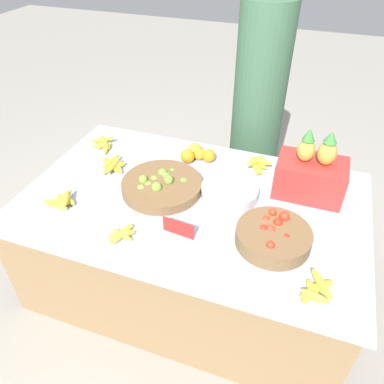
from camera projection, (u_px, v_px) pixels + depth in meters
ground_plane at (192, 277)px, 2.34m from camera, size 12.00×12.00×0.00m
market_table at (192, 242)px, 2.15m from camera, size 1.77×1.12×0.63m
lime_bowl at (162, 185)px, 2.00m from camera, size 0.43×0.43×0.09m
tomato_basket at (273, 236)px, 1.69m from camera, size 0.34×0.34×0.11m
orange_pile at (197, 154)px, 2.23m from camera, size 0.20×0.17×0.08m
metal_bowl at (230, 192)px, 1.94m from camera, size 0.30×0.30×0.07m
price_sign at (178, 228)px, 1.72m from camera, size 0.16×0.02×0.08m
produce_crate at (311, 174)px, 1.92m from camera, size 0.35×0.23×0.38m
banana_bunch_front_left at (112, 165)px, 2.16m from camera, size 0.19×0.20×0.05m
banana_bunch_middle_left at (122, 234)px, 1.73m from camera, size 0.13×0.15×0.03m
banana_bunch_front_right at (62, 201)px, 1.91m from camera, size 0.17×0.15×0.06m
banana_bunch_middle_right at (257, 164)px, 2.16m from camera, size 0.15×0.16×0.06m
banana_bunch_front_center at (104, 144)px, 2.35m from camera, size 0.16×0.18×0.05m
banana_bunch_back_center at (316, 290)px, 1.47m from camera, size 0.14×0.18×0.06m
vendor_person at (258, 110)px, 2.50m from camera, size 0.34×0.34×1.63m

